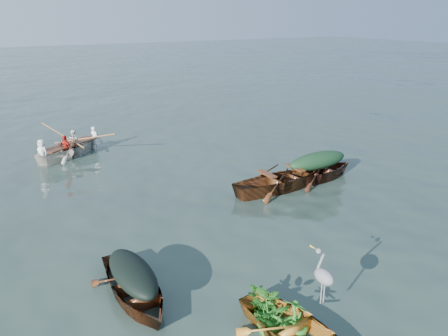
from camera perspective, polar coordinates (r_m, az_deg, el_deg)
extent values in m
plane|color=#2F4139|center=(11.38, 9.17, -6.11)|extent=(140.00, 140.00, 0.00)
imported|color=#572F14|center=(8.42, -11.58, -16.28)|extent=(1.20, 3.21, 0.77)
imported|color=#461910|center=(13.81, 11.96, -1.61)|extent=(3.93, 1.26, 0.89)
imported|color=brown|center=(12.92, 7.38, -2.84)|extent=(4.25, 1.39, 0.98)
imported|color=white|center=(16.80, -19.33, 1.50)|extent=(3.96, 3.06, 0.91)
ellipsoid|color=black|center=(8.10, -11.87, -12.91)|extent=(0.66, 1.77, 0.40)
ellipsoid|color=black|center=(13.58, 12.16, 1.15)|extent=(2.16, 0.69, 0.52)
imported|color=#2D701D|center=(7.30, 6.91, -15.59)|extent=(0.80, 0.98, 0.60)
imported|color=white|center=(16.58, -19.64, 4.25)|extent=(2.89, 2.34, 0.76)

